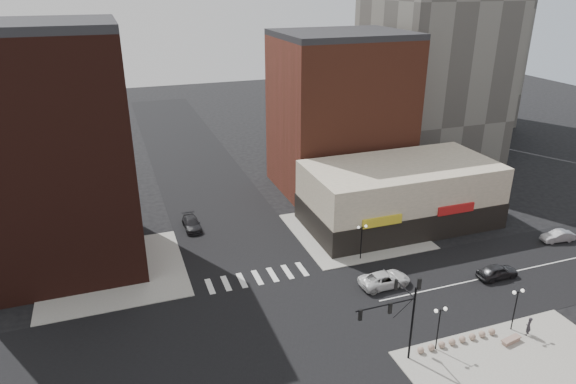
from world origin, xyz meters
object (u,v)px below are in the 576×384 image
pedestrian (529,326)px  dark_sedan_east (497,271)px  traffic_signal (401,309)px  street_lamp_ne (362,233)px  street_lamp_se_a (440,318)px  dark_sedan_north (192,224)px  silver_sedan (558,236)px  stone_bench (511,340)px  white_suv (385,279)px  street_lamp_se_b (517,300)px

pedestrian → dark_sedan_east: bearing=-140.0°
traffic_signal → street_lamp_ne: traffic_signal is taller
street_lamp_ne → pedestrian: size_ratio=2.31×
street_lamp_se_a → dark_sedan_north: street_lamp_se_a is taller
dark_sedan_east → pedestrian: 9.67m
street_lamp_ne → dark_sedan_east: size_ratio=0.92×
silver_sedan → stone_bench: bearing=-47.5°
dark_sedan_east → pedestrian: size_ratio=2.49×
street_lamp_ne → dark_sedan_east: (11.87, -8.35, -2.52)m
street_lamp_se_a → pedestrian: bearing=-7.2°
traffic_signal → stone_bench: size_ratio=3.82×
traffic_signal → street_lamp_se_a: (3.76, -0.17, -1.67)m
silver_sedan → dark_sedan_north: 44.99m
street_lamp_ne → street_lamp_se_a: bearing=-93.6°
street_lamp_ne → dark_sedan_east: street_lamp_ne is taller
traffic_signal → street_lamp_se_a: size_ratio=1.87×
street_lamp_se_a → dark_sedan_east: (12.87, 7.65, -2.52)m
street_lamp_se_a → white_suv: size_ratio=0.77×
street_lamp_ne → silver_sedan: size_ratio=1.03×
street_lamp_se_a → silver_sedan: 28.25m
stone_bench → street_lamp_ne: bearing=97.9°
street_lamp_ne → silver_sedan: 24.95m
dark_sedan_north → street_lamp_se_b: bearing=-53.1°
street_lamp_se_b → dark_sedan_north: size_ratio=0.87×
street_lamp_se_b → dark_sedan_north: 38.43m
dark_sedan_north → white_suv: bearing=-51.4°
street_lamp_se_a → street_lamp_ne: (1.00, 16.00, 0.00)m
white_suv → stone_bench: bearing=-155.3°
dark_sedan_east → street_lamp_se_a: bearing=120.6°
street_lamp_se_b → stone_bench: size_ratio=2.04×
traffic_signal → pedestrian: (12.54, -1.27, -3.94)m
street_lamp_ne → white_suv: 6.23m
street_lamp_se_b → white_suv: street_lamp_se_b is taller
dark_sedan_east → dark_sedan_north: size_ratio=0.94×
street_lamp_se_a → street_lamp_se_b: bearing=0.0°
traffic_signal → street_lamp_ne: 16.62m
white_suv → dark_sedan_north: 25.82m
silver_sedan → pedestrian: pedestrian is taller
traffic_signal → dark_sedan_east: (16.63, 7.49, -4.20)m
silver_sedan → street_lamp_se_b: bearing=-48.7°
street_lamp_se_b → street_lamp_ne: same height
traffic_signal → white_suv: traffic_signal is taller
traffic_signal → dark_sedan_north: 32.56m
white_suv → street_lamp_se_a: bearing=173.8°
traffic_signal → stone_bench: 11.50m
dark_sedan_east → street_lamp_ne: bearing=54.7°
white_suv → dark_sedan_east: bearing=-103.9°
white_suv → dark_sedan_east: dark_sedan_east is taller
street_lamp_se_b → dark_sedan_east: street_lamp_se_b is taller
white_suv → pedestrian: bearing=-146.7°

